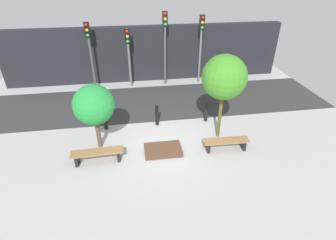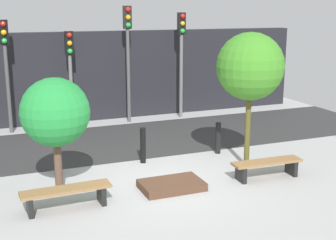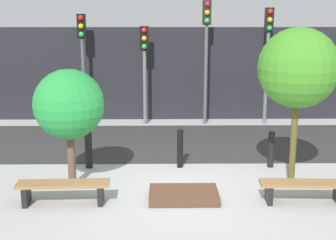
{
  "view_description": "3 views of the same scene",
  "coord_description": "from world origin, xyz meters",
  "px_view_note": "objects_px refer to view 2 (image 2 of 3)",
  "views": [
    {
      "loc": [
        -1.01,
        -8.22,
        6.19
      ],
      "look_at": [
        0.24,
        -0.0,
        1.21
      ],
      "focal_mm": 28.0,
      "sensor_mm": 36.0,
      "label": 1
    },
    {
      "loc": [
        -3.78,
        -9.54,
        4.02
      ],
      "look_at": [
        -0.06,
        -0.24,
        1.6
      ],
      "focal_mm": 50.0,
      "sensor_mm": 36.0,
      "label": 2
    },
    {
      "loc": [
        -0.43,
        -9.24,
        3.78
      ],
      "look_at": [
        -0.32,
        -0.07,
        1.61
      ],
      "focal_mm": 50.0,
      "sensor_mm": 36.0,
      "label": 3
    }
  ],
  "objects_px": {
    "bollard_left": "(143,145)",
    "traffic_light_mid_west": "(70,61)",
    "tree_behind_right_bench": "(250,67)",
    "bollard_center": "(218,138)",
    "traffic_light_east": "(181,46)",
    "traffic_light_west": "(5,56)",
    "bench_right": "(267,165)",
    "traffic_light_mid_east": "(128,44)",
    "planter_bed": "(172,185)",
    "bollard_far_left": "(57,156)",
    "tree_behind_left_bench": "(55,113)",
    "bench_left": "(66,194)"
  },
  "relations": [
    {
      "from": "bench_right",
      "to": "tree_behind_left_bench",
      "type": "height_order",
      "value": "tree_behind_left_bench"
    },
    {
      "from": "planter_bed",
      "to": "bollard_far_left",
      "type": "relative_size",
      "value": 1.56
    },
    {
      "from": "planter_bed",
      "to": "tree_behind_right_bench",
      "type": "xyz_separation_m",
      "value": [
        2.4,
        0.73,
        2.5
      ]
    },
    {
      "from": "bench_left",
      "to": "traffic_light_west",
      "type": "distance_m",
      "value": 7.06
    },
    {
      "from": "bollard_center",
      "to": "bollard_far_left",
      "type": "bearing_deg",
      "value": 180.0
    },
    {
      "from": "planter_bed",
      "to": "bollard_center",
      "type": "relative_size",
      "value": 1.58
    },
    {
      "from": "bollard_left",
      "to": "traffic_light_west",
      "type": "relative_size",
      "value": 0.26
    },
    {
      "from": "traffic_light_west",
      "to": "bench_right",
      "type": "bearing_deg",
      "value": -50.88
    },
    {
      "from": "bench_right",
      "to": "traffic_light_west",
      "type": "height_order",
      "value": "traffic_light_west"
    },
    {
      "from": "tree_behind_left_bench",
      "to": "tree_behind_right_bench",
      "type": "bearing_deg",
      "value": 0.0
    },
    {
      "from": "traffic_light_mid_east",
      "to": "traffic_light_east",
      "type": "bearing_deg",
      "value": -0.01
    },
    {
      "from": "tree_behind_right_bench",
      "to": "traffic_light_east",
      "type": "relative_size",
      "value": 0.9
    },
    {
      "from": "tree_behind_right_bench",
      "to": "bollard_far_left",
      "type": "xyz_separation_m",
      "value": [
        -4.63,
        1.26,
        -2.14
      ]
    },
    {
      "from": "bench_right",
      "to": "traffic_light_east",
      "type": "distance_m",
      "value": 7.11
    },
    {
      "from": "planter_bed",
      "to": "tree_behind_right_bench",
      "type": "height_order",
      "value": "tree_behind_right_bench"
    },
    {
      "from": "bollard_left",
      "to": "traffic_light_mid_west",
      "type": "height_order",
      "value": "traffic_light_mid_west"
    },
    {
      "from": "bollard_left",
      "to": "tree_behind_right_bench",
      "type": "bearing_deg",
      "value": -27.72
    },
    {
      "from": "bollard_far_left",
      "to": "traffic_light_east",
      "type": "xyz_separation_m",
      "value": [
        5.27,
        4.49,
        2.2
      ]
    },
    {
      "from": "tree_behind_right_bench",
      "to": "bollard_left",
      "type": "xyz_separation_m",
      "value": [
        -2.4,
        1.26,
        -2.11
      ]
    },
    {
      "from": "bollard_left",
      "to": "traffic_light_mid_west",
      "type": "distance_m",
      "value": 4.94
    },
    {
      "from": "planter_bed",
      "to": "tree_behind_right_bench",
      "type": "relative_size",
      "value": 0.41
    },
    {
      "from": "tree_behind_left_bench",
      "to": "traffic_light_mid_west",
      "type": "height_order",
      "value": "traffic_light_mid_west"
    },
    {
      "from": "bench_left",
      "to": "traffic_light_mid_west",
      "type": "height_order",
      "value": "traffic_light_mid_west"
    },
    {
      "from": "bollard_left",
      "to": "traffic_light_west",
      "type": "xyz_separation_m",
      "value": [
        -3.04,
        4.49,
        2.05
      ]
    },
    {
      "from": "planter_bed",
      "to": "bollard_center",
      "type": "height_order",
      "value": "bollard_center"
    },
    {
      "from": "bench_left",
      "to": "traffic_light_west",
      "type": "bearing_deg",
      "value": 93.25
    },
    {
      "from": "bollard_far_left",
      "to": "traffic_light_mid_east",
      "type": "xyz_separation_m",
      "value": [
        3.24,
        4.49,
        2.34
      ]
    },
    {
      "from": "traffic_light_mid_west",
      "to": "traffic_light_mid_east",
      "type": "height_order",
      "value": "traffic_light_mid_east"
    },
    {
      "from": "bollard_left",
      "to": "traffic_light_mid_east",
      "type": "relative_size",
      "value": 0.23
    },
    {
      "from": "traffic_light_mid_west",
      "to": "traffic_light_east",
      "type": "height_order",
      "value": "traffic_light_east"
    },
    {
      "from": "traffic_light_mid_west",
      "to": "bench_right",
      "type": "bearing_deg",
      "value": -62.96
    },
    {
      "from": "bollard_center",
      "to": "traffic_light_west",
      "type": "relative_size",
      "value": 0.24
    },
    {
      "from": "bench_left",
      "to": "tree_behind_right_bench",
      "type": "height_order",
      "value": "tree_behind_right_bench"
    },
    {
      "from": "planter_bed",
      "to": "tree_behind_left_bench",
      "type": "xyz_separation_m",
      "value": [
        -2.4,
        0.73,
        1.73
      ]
    },
    {
      "from": "bench_left",
      "to": "bollard_far_left",
      "type": "bearing_deg",
      "value": 83.36
    },
    {
      "from": "bollard_left",
      "to": "bollard_center",
      "type": "distance_m",
      "value": 2.23
    },
    {
      "from": "tree_behind_right_bench",
      "to": "traffic_light_west",
      "type": "bearing_deg",
      "value": 133.39
    },
    {
      "from": "bollard_far_left",
      "to": "traffic_light_west",
      "type": "bearing_deg",
      "value": 100.22
    },
    {
      "from": "tree_behind_right_bench",
      "to": "planter_bed",
      "type": "bearing_deg",
      "value": -162.99
    },
    {
      "from": "tree_behind_left_bench",
      "to": "traffic_light_west",
      "type": "height_order",
      "value": "traffic_light_west"
    },
    {
      "from": "bench_left",
      "to": "planter_bed",
      "type": "relative_size",
      "value": 1.31
    },
    {
      "from": "tree_behind_right_bench",
      "to": "bollard_left",
      "type": "bearing_deg",
      "value": 152.28
    },
    {
      "from": "bench_right",
      "to": "traffic_light_east",
      "type": "relative_size",
      "value": 0.46
    },
    {
      "from": "bench_left",
      "to": "bench_right",
      "type": "height_order",
      "value": "bench_left"
    },
    {
      "from": "bench_left",
      "to": "planter_bed",
      "type": "xyz_separation_m",
      "value": [
        2.4,
        0.2,
        -0.24
      ]
    },
    {
      "from": "bollard_far_left",
      "to": "traffic_light_mid_east",
      "type": "height_order",
      "value": "traffic_light_mid_east"
    },
    {
      "from": "bollard_far_left",
      "to": "tree_behind_right_bench",
      "type": "bearing_deg",
      "value": -15.23
    },
    {
      "from": "planter_bed",
      "to": "bollard_left",
      "type": "bearing_deg",
      "value": 90.0
    },
    {
      "from": "planter_bed",
      "to": "bench_left",
      "type": "bearing_deg",
      "value": -175.23
    },
    {
      "from": "tree_behind_right_bench",
      "to": "bollard_center",
      "type": "height_order",
      "value": "tree_behind_right_bench"
    }
  ]
}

